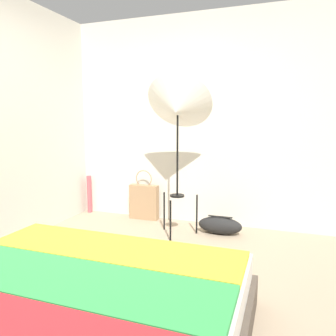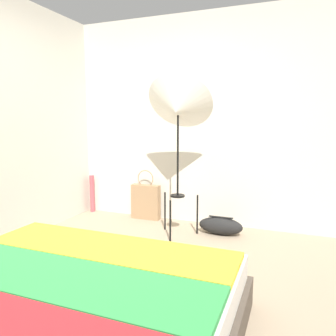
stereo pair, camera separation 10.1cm
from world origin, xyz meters
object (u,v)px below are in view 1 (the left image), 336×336
(photo_umbrella, at_px, (178,108))
(tote_bag, at_px, (144,201))
(duffel_bag, at_px, (220,225))
(paper_roll, at_px, (89,194))

(photo_umbrella, xyz_separation_m, tote_bag, (-0.61, 0.44, -1.20))
(duffel_bag, xyz_separation_m, paper_roll, (-1.93, 0.28, 0.16))
(paper_roll, bearing_deg, tote_bag, -2.26)
(duffel_bag, bearing_deg, paper_roll, 171.79)
(tote_bag, height_order, paper_roll, tote_bag)
(tote_bag, xyz_separation_m, duffel_bag, (1.07, -0.24, -0.14))
(photo_umbrella, xyz_separation_m, paper_roll, (-1.47, 0.47, -1.18))
(photo_umbrella, height_order, duffel_bag, photo_umbrella)
(photo_umbrella, distance_m, tote_bag, 1.41)
(photo_umbrella, height_order, paper_roll, photo_umbrella)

